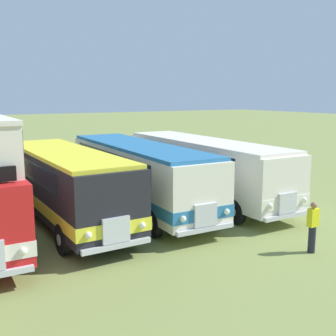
{
  "coord_description": "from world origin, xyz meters",
  "views": [
    {
      "loc": [
        0.53,
        -16.45,
        5.17
      ],
      "look_at": [
        10.36,
        0.13,
        1.78
      ],
      "focal_mm": 44.52,
      "sensor_mm": 36.0,
      "label": 1
    }
  ],
  "objects_px": {
    "bus_sixth_in_row": "(65,181)",
    "marshal_person": "(313,227)",
    "bus_seventh_in_row": "(137,171)",
    "bus_eighth_in_row": "(202,165)"
  },
  "relations": [
    {
      "from": "marshal_person",
      "to": "bus_eighth_in_row",
      "type": "bearing_deg",
      "value": 82.39
    },
    {
      "from": "marshal_person",
      "to": "bus_sixth_in_row",
      "type": "bearing_deg",
      "value": 129.6
    },
    {
      "from": "bus_sixth_in_row",
      "to": "marshal_person",
      "type": "bearing_deg",
      "value": -50.4
    },
    {
      "from": "bus_eighth_in_row",
      "to": "marshal_person",
      "type": "xyz_separation_m",
      "value": [
        -1.03,
        -7.75,
        -0.87
      ]
    },
    {
      "from": "bus_seventh_in_row",
      "to": "bus_eighth_in_row",
      "type": "bearing_deg",
      "value": -1.79
    },
    {
      "from": "bus_sixth_in_row",
      "to": "marshal_person",
      "type": "height_order",
      "value": "bus_sixth_in_row"
    },
    {
      "from": "bus_sixth_in_row",
      "to": "bus_seventh_in_row",
      "type": "relative_size",
      "value": 0.88
    },
    {
      "from": "bus_seventh_in_row",
      "to": "marshal_person",
      "type": "xyz_separation_m",
      "value": [
        2.5,
        -7.86,
        -0.87
      ]
    },
    {
      "from": "bus_eighth_in_row",
      "to": "bus_sixth_in_row",
      "type": "bearing_deg",
      "value": -176.36
    },
    {
      "from": "bus_sixth_in_row",
      "to": "marshal_person",
      "type": "relative_size",
      "value": 5.69
    }
  ]
}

